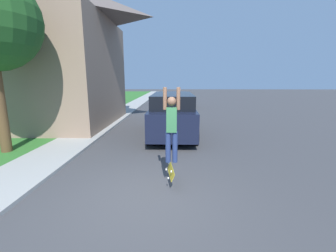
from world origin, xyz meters
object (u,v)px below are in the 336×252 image
at_px(car_down_street, 179,100).
at_px(skateboarder, 172,125).
at_px(suv_parked, 173,114).
at_px(skateboard, 171,171).

distance_m(car_down_street, skateboarder, 17.17).
distance_m(suv_parked, car_down_street, 11.95).
xyz_separation_m(suv_parked, skateboarder, (0.02, -5.20, 0.51)).
bearing_deg(skateboard, suv_parked, 89.99).
height_order(suv_parked, car_down_street, suv_parked).
bearing_deg(skateboard, car_down_street, 88.32).
bearing_deg(skateboarder, suv_parked, 90.21).
height_order(skateboarder, skateboard, skateboarder).
xyz_separation_m(skateboarder, skateboard, (-0.02, -0.06, -1.17)).
distance_m(suv_parked, skateboard, 5.31).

